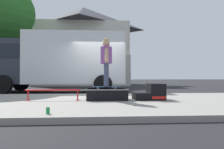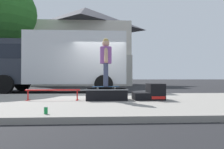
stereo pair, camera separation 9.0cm
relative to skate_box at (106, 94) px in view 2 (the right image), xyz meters
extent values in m
plane|color=black|center=(-0.21, 2.88, -0.30)|extent=(140.00, 140.00, 0.00)
cube|color=gray|center=(-0.21, -0.12, -0.24)|extent=(50.00, 5.00, 0.12)
cube|color=black|center=(0.00, 0.00, -0.01)|extent=(1.17, 0.69, 0.33)
cube|color=gray|center=(0.00, 0.00, 0.14)|extent=(1.19, 0.71, 0.03)
cube|color=black|center=(1.02, 0.00, -0.07)|extent=(0.44, 0.67, 0.21)
cube|color=black|center=(1.46, 0.00, 0.06)|extent=(0.44, 0.67, 0.47)
cube|color=red|center=(1.46, -0.34, -0.09)|extent=(0.39, 0.01, 0.08)
cylinder|color=red|center=(-1.55, -0.02, 0.12)|extent=(1.56, 0.04, 0.04)
cylinder|color=red|center=(-2.25, -0.02, -0.03)|extent=(0.04, 0.04, 0.30)
cube|color=red|center=(-2.25, -0.02, -0.17)|extent=(0.06, 0.28, 0.01)
cylinder|color=red|center=(-0.85, -0.02, -0.03)|extent=(0.04, 0.04, 0.30)
cube|color=red|center=(-0.85, -0.02, -0.17)|extent=(0.06, 0.28, 0.01)
cube|color=navy|center=(-0.02, -0.05, 0.21)|extent=(0.80, 0.33, 0.02)
cylinder|color=silver|center=(0.21, 0.08, 0.18)|extent=(0.06, 0.04, 0.05)
cylinder|color=silver|center=(0.24, -0.10, 0.18)|extent=(0.06, 0.04, 0.05)
cylinder|color=silver|center=(-0.28, -0.01, 0.18)|extent=(0.06, 0.04, 0.05)
cylinder|color=silver|center=(-0.25, -0.18, 0.18)|extent=(0.06, 0.04, 0.05)
cylinder|color=#3F4766|center=(-0.02, 0.03, 0.55)|extent=(0.14, 0.14, 0.67)
cylinder|color=#3F4766|center=(-0.02, -0.14, 0.55)|extent=(0.14, 0.14, 0.67)
cylinder|color=#8C4C99|center=(-0.02, -0.05, 1.13)|extent=(0.34, 0.34, 0.48)
cylinder|color=tan|center=(-0.02, 0.16, 1.12)|extent=(0.11, 0.30, 0.46)
cylinder|color=tan|center=(-0.02, -0.27, 1.12)|extent=(0.11, 0.30, 0.46)
sphere|color=tan|center=(-0.02, -0.05, 1.48)|extent=(0.21, 0.21, 0.21)
sphere|color=tan|center=(-0.02, -0.05, 1.54)|extent=(0.17, 0.17, 0.17)
cylinder|color=#198C3F|center=(-1.17, -2.28, -0.12)|extent=(0.07, 0.07, 0.12)
cylinder|color=silver|center=(-1.17, -2.28, -0.05)|extent=(0.06, 0.06, 0.00)
cube|color=silver|center=(-1.41, 5.08, 1.45)|extent=(5.00, 2.35, 2.60)
cube|color=#282D38|center=(-4.86, 5.08, 1.25)|extent=(1.90, 2.16, 2.20)
cube|color=black|center=(-4.86, 5.08, 1.74)|extent=(1.92, 2.19, 0.70)
cylinder|color=black|center=(-4.71, 3.91, 0.15)|extent=(0.90, 0.28, 0.90)
cylinder|color=black|center=(-4.71, 6.26, 0.15)|extent=(0.90, 0.28, 0.90)
cylinder|color=black|center=(-0.02, 3.91, 0.15)|extent=(0.90, 0.28, 0.90)
cylinder|color=black|center=(-0.02, 6.26, 0.15)|extent=(0.90, 0.28, 0.90)
sphere|color=#286623|center=(-6.71, 8.65, 4.95)|extent=(4.07, 4.07, 4.07)
cube|color=beige|center=(-1.81, 16.49, 2.70)|extent=(9.00, 7.50, 6.00)
cube|color=#B2ADA3|center=(-1.81, 12.49, 1.10)|extent=(9.00, 0.50, 2.80)
pyramid|color=#38383F|center=(-1.81, 16.49, 6.90)|extent=(9.54, 7.95, 2.40)
camera|label=1|loc=(-0.27, -6.09, 0.48)|focal=33.28mm
camera|label=2|loc=(-0.18, -6.10, 0.48)|focal=33.28mm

